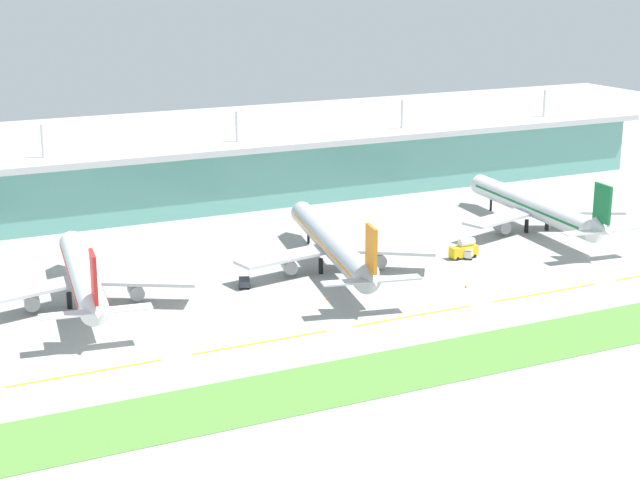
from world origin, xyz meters
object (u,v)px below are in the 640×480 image
airliner_near (83,276)px  baggage_cart (469,253)px  safety_cone_nose_front (327,298)px  airliner_middle (333,244)px  fuel_truck (464,249)px  pushback_tug (244,282)px  airliner_far (535,207)px  safety_cone_left_wingtip (466,286)px

airliner_near → baggage_cart: (93.52, -7.02, -5.18)m
airliner_near → safety_cone_nose_front: size_ratio=88.03×
baggage_cart → safety_cone_nose_front: baggage_cart is taller
airliner_middle → fuel_truck: size_ratio=9.81×
fuel_truck → pushback_tug: bearing=177.5°
airliner_near → airliner_middle: 58.61m
airliner_far → pushback_tug: 90.02m
airliner_middle → safety_cone_left_wingtip: (21.14, -24.70, -6.11)m
fuel_truck → safety_cone_nose_front: 46.58m
airliner_near → pushback_tug: (35.22, -3.69, -5.35)m
pushback_tug → fuel_truck: 57.42m
fuel_truck → baggage_cart: 1.59m
airliner_near → safety_cone_left_wingtip: airliner_near is taller
airliner_far → safety_cone_nose_front: size_ratio=97.99×
airliner_middle → safety_cone_nose_front: bearing=-120.1°
airliner_near → baggage_cart: 93.93m
airliner_near → fuel_truck: size_ratio=8.51×
safety_cone_nose_front → airliner_near: bearing=157.7°
airliner_far → fuel_truck: size_ratio=9.47×
airliner_far → safety_cone_nose_front: airliner_far is taller
airliner_middle → airliner_near: bearing=178.7°
fuel_truck → safety_cone_nose_front: fuel_truck is taller
airliner_far → baggage_cart: 34.50m
airliner_middle → fuel_truck: bearing=-8.2°
airliner_middle → pushback_tug: bearing=-174.3°
airliner_middle → baggage_cart: size_ratio=18.55×
pushback_tug → safety_cone_left_wingtip: pushback_tug is taller
pushback_tug → safety_cone_nose_front: bearing=-51.3°
baggage_cart → airliner_middle: bearing=170.8°
pushback_tug → safety_cone_left_wingtip: 49.82m
fuel_truck → safety_cone_nose_front: (-44.57, -13.41, -1.91)m
fuel_truck → safety_cone_left_wingtip: 23.69m
baggage_cart → fuel_truck: bearing=140.5°
airliner_middle → safety_cone_nose_front: airliner_middle is taller
airliner_near → safety_cone_left_wingtip: size_ratio=88.03×
airliner_near → baggage_cart: size_ratio=16.10×
safety_cone_left_wingtip → fuel_truck: bearing=57.1°
safety_cone_left_wingtip → airliner_far: bearing=36.9°
airliner_middle → fuel_truck: 34.58m
baggage_cart → safety_cone_nose_front: bearing=-164.5°
pushback_tug → safety_cone_nose_front: (12.78, -15.96, -0.75)m
airliner_near → safety_cone_nose_front: airliner_near is taller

